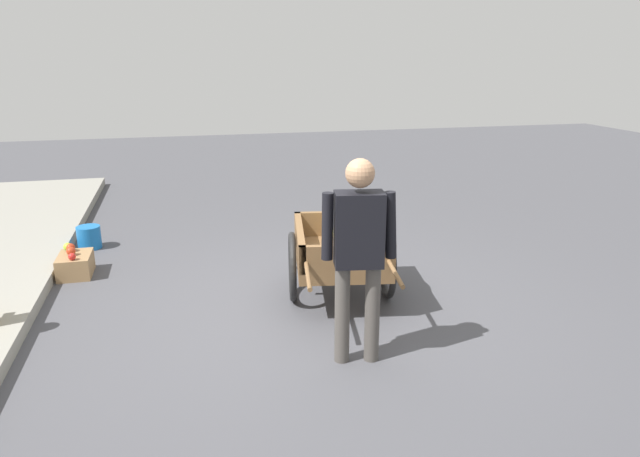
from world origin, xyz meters
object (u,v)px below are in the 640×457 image
object	(u,v)px
vendor_person	(359,246)
dog	(350,217)
apple_crate	(75,264)
plastic_bucket	(89,237)
fruit_cart	(341,254)

from	to	relation	value
vendor_person	dog	world-z (taller)	vendor_person
dog	apple_crate	xyz separation A→B (m)	(-0.54, 3.10, -0.15)
dog	apple_crate	bearing A→B (deg)	99.83
vendor_person	apple_crate	xyz separation A→B (m)	(2.33, 2.30, -0.78)
plastic_bucket	apple_crate	xyz separation A→B (m)	(-0.88, 0.02, -0.01)
fruit_cart	vendor_person	distance (m)	1.23
plastic_bucket	apple_crate	distance (m)	0.88
fruit_cart	plastic_bucket	size ratio (longest dim) A/B	6.54
dog	vendor_person	bearing A→B (deg)	164.37
apple_crate	plastic_bucket	bearing A→B (deg)	-1.59
fruit_cart	vendor_person	xyz separation A→B (m)	(-1.12, 0.19, 0.46)
dog	plastic_bucket	xyz separation A→B (m)	(0.35, 3.08, -0.14)
dog	plastic_bucket	distance (m)	3.10
dog	apple_crate	size ratio (longest dim) A/B	1.50
vendor_person	plastic_bucket	world-z (taller)	vendor_person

